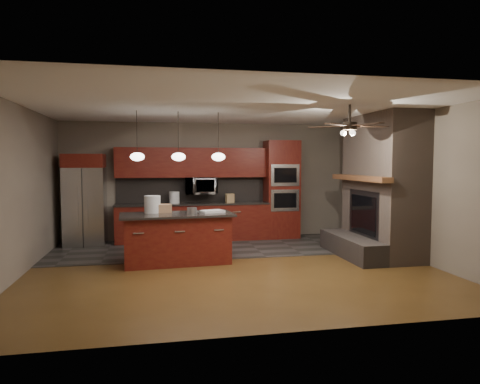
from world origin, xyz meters
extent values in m
plane|color=brown|center=(0.00, 0.00, 0.00)|extent=(7.00, 7.00, 0.00)
cube|color=white|center=(0.00, 0.00, 2.80)|extent=(7.00, 6.00, 0.02)
cube|color=gray|center=(0.00, 3.00, 1.40)|extent=(7.00, 0.02, 2.80)
cube|color=gray|center=(3.50, 0.00, 1.40)|extent=(0.02, 6.00, 2.80)
cube|color=gray|center=(-3.50, 0.00, 1.40)|extent=(0.02, 6.00, 2.80)
cube|color=#373432|center=(0.00, 1.80, 0.01)|extent=(7.00, 2.40, 0.01)
cube|color=#6D5A4D|center=(3.10, 0.40, 1.40)|extent=(0.80, 2.00, 2.80)
cube|color=#3F3834|center=(2.45, 0.40, 0.20)|extent=(0.50, 2.00, 0.40)
cube|color=#2D2D30|center=(2.72, 0.40, 0.83)|extent=(0.05, 1.20, 0.95)
cube|color=black|center=(2.70, 0.40, 0.83)|extent=(0.02, 1.00, 0.75)
cube|color=brown|center=(2.60, 0.40, 1.55)|extent=(0.22, 2.10, 0.10)
cube|color=maroon|center=(-0.48, 2.70, 0.43)|extent=(3.55, 0.60, 0.86)
cube|color=black|center=(-0.48, 2.70, 0.88)|extent=(3.59, 0.64, 0.04)
cube|color=black|center=(-0.48, 2.98, 1.20)|extent=(3.55, 0.03, 0.60)
cube|color=maroon|center=(-0.48, 2.83, 1.85)|extent=(3.55, 0.35, 0.70)
cube|color=maroon|center=(1.70, 2.70, 1.19)|extent=(0.80, 0.60, 2.38)
cube|color=silver|center=(1.70, 2.40, 0.95)|extent=(0.70, 0.03, 0.52)
cube|color=black|center=(1.70, 2.38, 0.95)|extent=(0.55, 0.02, 0.35)
cube|color=silver|center=(1.70, 2.40, 1.55)|extent=(0.70, 0.03, 0.52)
cube|color=black|center=(1.70, 2.38, 1.55)|extent=(0.55, 0.02, 0.35)
imported|color=silver|center=(-0.27, 2.75, 1.30)|extent=(0.73, 0.41, 0.50)
cube|color=silver|center=(-2.88, 2.62, 0.87)|extent=(0.87, 0.72, 1.74)
cube|color=#2D2D30|center=(-2.88, 2.26, 0.87)|extent=(0.02, 0.02, 1.72)
cube|color=silver|center=(-2.98, 2.25, 0.92)|extent=(0.03, 0.03, 0.87)
cube|color=silver|center=(-2.78, 2.25, 0.92)|extent=(0.03, 0.03, 0.87)
cube|color=maroon|center=(-2.88, 2.62, 1.89)|extent=(0.87, 0.72, 0.30)
cube|color=maroon|center=(-0.95, 0.50, 0.44)|extent=(1.94, 0.90, 0.88)
cube|color=black|center=(-0.95, 0.50, 0.90)|extent=(2.10, 1.06, 0.04)
cylinder|color=silver|center=(-1.39, 0.68, 1.08)|extent=(0.32, 0.32, 0.32)
cylinder|color=#A5A4A9|center=(-0.68, 0.39, 0.98)|extent=(0.20, 0.20, 0.12)
cube|color=silver|center=(-0.29, 0.55, 0.94)|extent=(0.48, 0.39, 0.04)
cube|color=#A27754|center=(-1.17, 0.68, 1.00)|extent=(0.27, 0.20, 0.16)
cylinder|color=white|center=(-0.90, 2.70, 1.04)|extent=(0.29, 0.29, 0.27)
cube|color=tan|center=(0.40, 2.65, 1.00)|extent=(0.20, 0.17, 0.21)
cylinder|color=black|center=(-1.65, 0.70, 2.41)|extent=(0.01, 0.01, 0.78)
ellipsoid|color=white|center=(-1.65, 0.70, 1.96)|extent=(0.26, 0.26, 0.16)
cylinder|color=black|center=(-0.90, 0.70, 2.41)|extent=(0.01, 0.01, 0.78)
ellipsoid|color=white|center=(-0.90, 0.70, 1.96)|extent=(0.26, 0.26, 0.16)
cylinder|color=black|center=(-0.15, 0.70, 2.41)|extent=(0.01, 0.01, 0.78)
ellipsoid|color=white|center=(-0.15, 0.70, 1.96)|extent=(0.26, 0.26, 0.16)
cylinder|color=black|center=(1.80, -0.80, 2.65)|extent=(0.04, 0.04, 0.30)
cylinder|color=black|center=(1.80, -0.80, 2.45)|extent=(0.24, 0.24, 0.12)
cube|color=#301D12|center=(2.18, -0.80, 2.45)|extent=(0.60, 0.12, 0.01)
cube|color=#301D12|center=(1.92, -0.44, 2.45)|extent=(0.30, 0.61, 0.01)
cube|color=#301D12|center=(1.49, -0.58, 2.45)|extent=(0.56, 0.45, 0.01)
cube|color=#301D12|center=(1.49, -1.02, 2.45)|extent=(0.56, 0.45, 0.01)
cube|color=#301D12|center=(1.92, -1.16, 2.45)|extent=(0.30, 0.61, 0.01)
camera|label=1|loc=(-1.32, -7.36, 1.86)|focal=32.00mm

